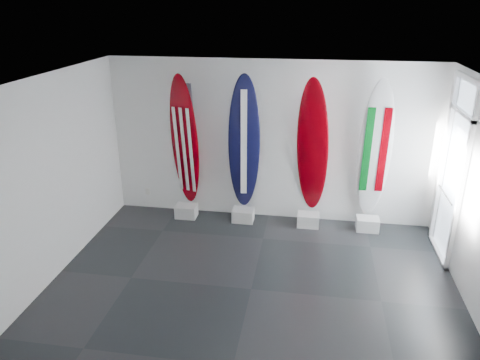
% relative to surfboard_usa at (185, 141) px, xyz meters
% --- Properties ---
extents(floor, '(6.00, 6.00, 0.00)m').
position_rel_surfboard_usa_xyz_m(floor, '(1.57, -2.28, -1.50)').
color(floor, black).
rests_on(floor, ground).
extents(ceiling, '(6.00, 6.00, 0.00)m').
position_rel_surfboard_usa_xyz_m(ceiling, '(1.57, -2.28, 1.50)').
color(ceiling, white).
rests_on(ceiling, wall_back).
extents(wall_back, '(6.00, 0.00, 6.00)m').
position_rel_surfboard_usa_xyz_m(wall_back, '(1.57, 0.22, -0.00)').
color(wall_back, white).
rests_on(wall_back, ground).
extents(wall_front, '(6.00, 0.00, 6.00)m').
position_rel_surfboard_usa_xyz_m(wall_front, '(1.57, -4.78, -0.00)').
color(wall_front, white).
rests_on(wall_front, ground).
extents(wall_left, '(0.00, 5.00, 5.00)m').
position_rel_surfboard_usa_xyz_m(wall_left, '(-1.43, -2.28, -0.00)').
color(wall_left, white).
rests_on(wall_left, ground).
extents(display_block_usa, '(0.40, 0.30, 0.24)m').
position_rel_surfboard_usa_xyz_m(display_block_usa, '(0.00, -0.10, -1.38)').
color(display_block_usa, silver).
rests_on(display_block_usa, floor).
extents(surfboard_usa, '(0.64, 0.45, 2.53)m').
position_rel_surfboard_usa_xyz_m(surfboard_usa, '(0.00, 0.00, 0.00)').
color(surfboard_usa, '#770008').
rests_on(surfboard_usa, display_block_usa).
extents(display_block_navy, '(0.40, 0.30, 0.24)m').
position_rel_surfboard_usa_xyz_m(display_block_navy, '(1.12, -0.10, -1.38)').
color(display_block_navy, silver).
rests_on(display_block_navy, floor).
extents(surfboard_navy, '(0.61, 0.36, 2.56)m').
position_rel_surfboard_usa_xyz_m(surfboard_navy, '(1.12, 0.00, 0.01)').
color(surfboard_navy, black).
rests_on(surfboard_navy, display_block_navy).
extents(display_block_swiss, '(0.40, 0.30, 0.24)m').
position_rel_surfboard_usa_xyz_m(display_block_swiss, '(2.35, -0.10, -1.38)').
color(display_block_swiss, silver).
rests_on(display_block_swiss, floor).
extents(surfboard_swiss, '(0.68, 0.60, 2.55)m').
position_rel_surfboard_usa_xyz_m(surfboard_swiss, '(2.35, 0.00, 0.00)').
color(surfboard_swiss, '#770008').
rests_on(surfboard_swiss, display_block_swiss).
extents(display_block_italy, '(0.40, 0.30, 0.24)m').
position_rel_surfboard_usa_xyz_m(display_block_italy, '(3.43, -0.10, -1.38)').
color(display_block_italy, silver).
rests_on(display_block_italy, floor).
extents(surfboard_italy, '(0.58, 0.29, 2.54)m').
position_rel_surfboard_usa_xyz_m(surfboard_italy, '(3.43, 0.00, 0.00)').
color(surfboard_italy, silver).
rests_on(surfboard_italy, display_block_italy).
extents(wall_outlet, '(0.09, 0.02, 0.13)m').
position_rel_surfboard_usa_xyz_m(wall_outlet, '(-0.88, 0.20, -1.15)').
color(wall_outlet, silver).
rests_on(wall_outlet, wall_back).
extents(glass_door, '(0.12, 1.16, 2.85)m').
position_rel_surfboard_usa_xyz_m(glass_door, '(4.54, -0.73, -0.08)').
color(glass_door, white).
rests_on(glass_door, floor).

